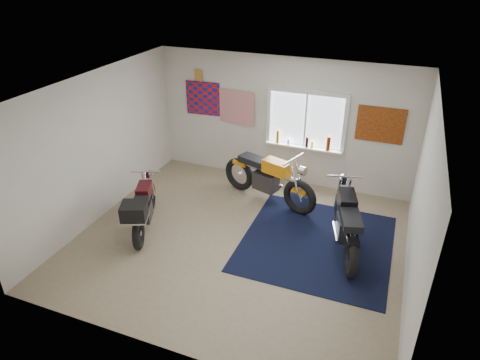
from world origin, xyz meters
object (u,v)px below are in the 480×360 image
at_px(black_chrome_bike, 346,223).
at_px(navy_rug, 317,243).
at_px(yellow_triumph, 268,179).
at_px(maroon_tourer, 142,209).

bearing_deg(black_chrome_bike, navy_rug, 82.07).
distance_m(yellow_triumph, maroon_tourer, 2.53).
bearing_deg(yellow_triumph, navy_rug, -22.19).
bearing_deg(black_chrome_bike, maroon_tourer, 87.97).
xyz_separation_m(black_chrome_bike, maroon_tourer, (-3.43, -0.84, 0.00)).
bearing_deg(navy_rug, yellow_triumph, 139.42).
bearing_deg(maroon_tourer, navy_rug, -97.87).
height_order(navy_rug, maroon_tourer, maroon_tourer).
height_order(yellow_triumph, black_chrome_bike, yellow_triumph).
xyz_separation_m(yellow_triumph, maroon_tourer, (-1.73, -1.86, -0.01)).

